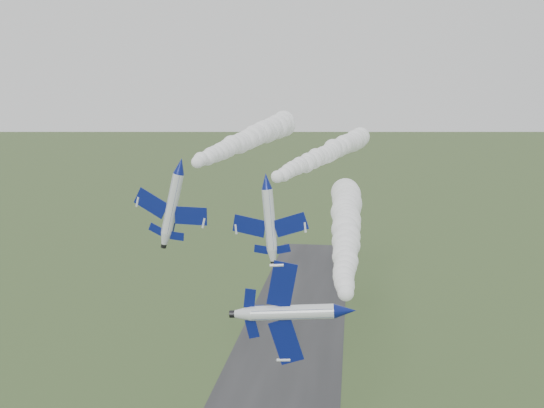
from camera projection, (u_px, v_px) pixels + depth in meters
The scene contains 6 objects.
jet_lead at pixel (346, 311), 60.06m from camera, with size 3.26×12.80×10.57m.
smoke_trail_jet_lead at pixel (346, 229), 90.47m from camera, with size 5.46×56.83×5.46m, color white, non-canonical shape.
jet_pair_left at pixel (180, 166), 81.44m from camera, with size 10.69×13.03×3.89m.
smoke_trail_jet_pair_left at pixel (251, 138), 112.77m from camera, with size 5.20×60.01×5.20m, color white, non-canonical shape.
jet_pair_right at pixel (266, 181), 80.39m from camera, with size 10.57×12.53×3.13m.
smoke_trail_jet_pair_right at pixel (330, 152), 116.06m from camera, with size 4.66×69.97×4.66m, color white, non-canonical shape.
Camera 1 is at (13.35, -61.16, 53.99)m, focal length 40.00 mm.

